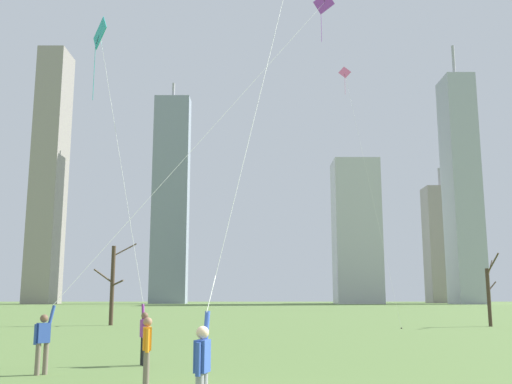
% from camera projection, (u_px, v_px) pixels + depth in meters
% --- Properties ---
extents(kite_flyer_midfield_center_purple, '(9.45, 6.80, 14.84)m').
position_uv_depth(kite_flyer_midfield_center_purple, '(91.00, 278.00, 17.16)').
color(kite_flyer_midfield_center_purple, '#726656').
rests_on(kite_flyer_midfield_center_purple, ground).
extents(kite_flyer_foreground_right_teal, '(3.26, 3.69, 13.11)m').
position_uv_depth(kite_flyer_foreground_right_teal, '(128.00, 242.00, 19.45)').
color(kite_flyer_foreground_right_teal, black).
rests_on(kite_flyer_foreground_right_teal, ground).
extents(kite_flyer_far_back_yellow, '(3.30, 6.64, 15.00)m').
position_uv_depth(kite_flyer_far_back_yellow, '(240.00, 189.00, 11.95)').
color(kite_flyer_far_back_yellow, gray).
rests_on(kite_flyer_far_back_yellow, ground).
extents(bystander_strolling_midfield, '(0.27, 0.50, 1.62)m').
position_uv_depth(bystander_strolling_midfield, '(144.00, 348.00, 13.95)').
color(bystander_strolling_midfield, '#726656').
rests_on(bystander_strolling_midfield, ground).
extents(distant_kite_high_overhead_pink, '(3.57, 1.18, 18.44)m').
position_uv_depth(distant_kite_high_overhead_pink, '(347.00, 97.00, 41.58)').
color(distant_kite_high_overhead_pink, pink).
rests_on(distant_kite_high_overhead_pink, ground).
extents(bare_tree_right_of_center, '(2.77, 1.78, 6.05)m').
position_uv_depth(bare_tree_right_of_center, '(110.00, 283.00, 42.89)').
color(bare_tree_right_of_center, '#423326').
rests_on(bare_tree_right_of_center, ground).
extents(bare_tree_left_of_center, '(1.03, 2.86, 5.04)m').
position_uv_depth(bare_tree_left_of_center, '(486.00, 293.00, 41.24)').
color(bare_tree_left_of_center, '#423326').
rests_on(bare_tree_left_of_center, ground).
extents(skyline_wide_slab, '(9.66, 5.81, 61.48)m').
position_uv_depth(skyline_wide_slab, '(168.00, 198.00, 159.56)').
color(skyline_wide_slab, gray).
rests_on(skyline_wide_slab, ground).
extents(skyline_squat_block, '(9.85, 7.90, 39.73)m').
position_uv_depth(skyline_squat_block, '(440.00, 244.00, 171.02)').
color(skyline_squat_block, gray).
rests_on(skyline_squat_block, ground).
extents(skyline_tall_tower, '(11.90, 10.41, 37.87)m').
position_uv_depth(skyline_tall_tower, '(354.00, 231.00, 154.65)').
color(skyline_tall_tower, '#B2B2B7').
rests_on(skyline_tall_tower, ground).
extents(skyline_short_annex, '(7.38, 10.15, 69.18)m').
position_uv_depth(skyline_short_annex, '(458.00, 188.00, 152.27)').
color(skyline_short_annex, '#9EA3AD').
rests_on(skyline_short_annex, ground).
extents(skyline_mid_tower_right, '(7.03, 10.16, 67.94)m').
position_uv_depth(skyline_mid_tower_right, '(46.00, 174.00, 154.53)').
color(skyline_mid_tower_right, gray).
rests_on(skyline_mid_tower_right, ground).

